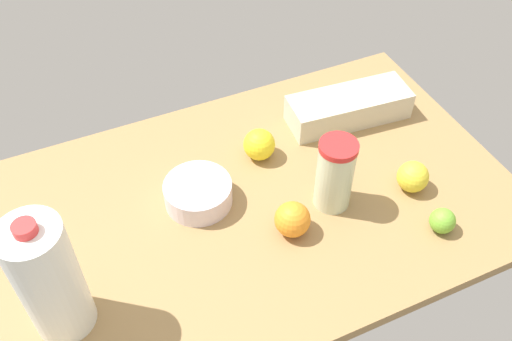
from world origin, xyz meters
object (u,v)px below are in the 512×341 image
object	(u,v)px
tumbler_cup	(335,174)
lemon_near_front	(413,177)
lime_loose	(442,221)
milk_jug	(49,279)
orange_by_jug	(292,219)
egg_carton	(349,107)
lemon_beside_bowl	(259,145)
mixing_bowl	(198,193)

from	to	relation	value
tumbler_cup	lemon_near_front	bearing A→B (deg)	168.44
tumbler_cup	lime_loose	size ratio (longest dim) A/B	3.18
milk_jug	orange_by_jug	distance (cm)	50.69
tumbler_cup	egg_carton	size ratio (longest dim) A/B	0.57
lemon_beside_bowl	lime_loose	bearing A→B (deg)	125.76
mixing_bowl	milk_jug	xyz separation A→B (cm)	(33.97, 17.85, 11.16)
lemon_beside_bowl	milk_jug	bearing A→B (deg)	25.89
mixing_bowl	lemon_near_front	world-z (taller)	lemon_near_front
lime_loose	milk_jug	bearing A→B (deg)	-8.39
lime_loose	lemon_beside_bowl	bearing A→B (deg)	-54.24
lemon_near_front	milk_jug	bearing A→B (deg)	0.92
mixing_bowl	lemon_beside_bowl	distance (cm)	20.49
mixing_bowl	lime_loose	bearing A→B (deg)	147.15
mixing_bowl	lemon_near_front	bearing A→B (deg)	160.62
egg_carton	orange_by_jug	xyz separation A→B (cm)	(30.62, 27.77, 0.22)
egg_carton	lemon_beside_bowl	xyz separation A→B (cm)	(27.41, 3.44, 0.17)
egg_carton	lime_loose	distance (cm)	40.89
milk_jug	lemon_near_front	size ratio (longest dim) A/B	3.99
tumbler_cup	lemon_near_front	distance (cm)	20.32
lime_loose	orange_by_jug	size ratio (longest dim) A/B	0.72
tumbler_cup	orange_by_jug	distance (cm)	13.79
tumbler_cup	lime_loose	xyz separation A→B (cm)	(-17.99, 16.99, -6.30)
tumbler_cup	orange_by_jug	xyz separation A→B (cm)	(12.18, 3.89, -5.18)
lemon_near_front	tumbler_cup	bearing A→B (deg)	-11.56
orange_by_jug	milk_jug	bearing A→B (deg)	1.54
mixing_bowl	egg_carton	xyz separation A→B (cm)	(-46.32, -11.26, 0.92)
lime_loose	lemon_near_front	size ratio (longest dim) A/B	0.77
lime_loose	lemon_beside_bowl	distance (cm)	46.15
egg_carton	tumbler_cup	bearing A→B (deg)	57.27
lemon_beside_bowl	egg_carton	bearing A→B (deg)	-172.84
egg_carton	mixing_bowl	bearing A→B (deg)	18.60
milk_jug	lime_loose	bearing A→B (deg)	171.61
milk_jug	lemon_near_front	xyz separation A→B (cm)	(-81.03, -1.29, -10.30)
orange_by_jug	egg_carton	bearing A→B (deg)	-137.79
lemon_near_front	lemon_beside_bowl	size ratio (longest dim) A/B	0.94
orange_by_jug	lemon_beside_bowl	distance (cm)	24.54
tumbler_cup	lime_loose	distance (cm)	25.53
mixing_bowl	lime_loose	world-z (taller)	same
egg_carton	milk_jug	bearing A→B (deg)	24.87
orange_by_jug	tumbler_cup	bearing A→B (deg)	-162.31
lime_loose	tumbler_cup	bearing A→B (deg)	-43.37
lemon_beside_bowl	tumbler_cup	bearing A→B (deg)	113.69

